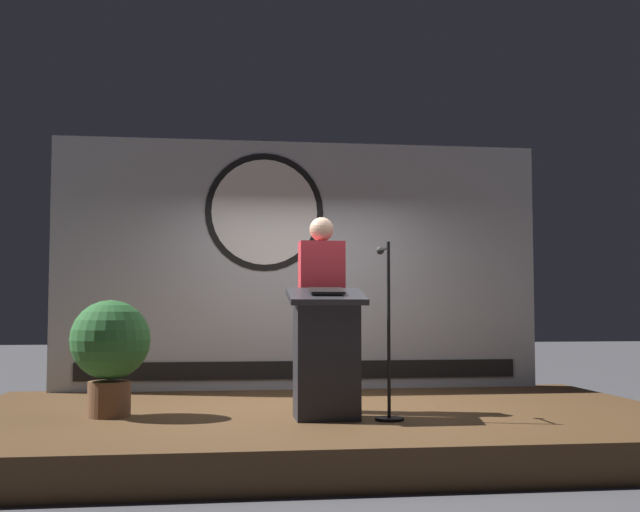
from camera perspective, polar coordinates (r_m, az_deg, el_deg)
name	(u,v)px	position (r m, az deg, el deg)	size (l,w,h in m)	color
ground_plane	(322,444)	(7.35, 0.17, -13.29)	(40.00, 40.00, 0.00)	#4C4C51
stage_platform	(322,427)	(7.33, 0.17, -12.13)	(6.40, 4.00, 0.30)	brown
banner_display	(299,264)	(9.09, -1.49, -0.59)	(5.54, 0.12, 2.82)	#B2B7C1
podium	(326,354)	(6.67, 0.46, -7.05)	(0.64, 0.50, 1.09)	#26262B
speaker_person	(322,311)	(7.14, 0.11, -3.98)	(0.40, 0.26, 1.74)	black
microphone_stand	(388,358)	(6.65, 4.88, -7.26)	(0.24, 0.48, 1.47)	black
potted_plant	(110,346)	(7.02, -14.80, -6.27)	(0.67, 0.67, 0.99)	brown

